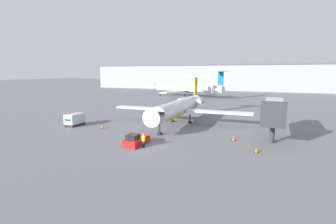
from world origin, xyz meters
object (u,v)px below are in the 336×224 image
object	(u,v)px
traffic_cone_right	(234,138)
airplane_parked_far_right	(186,88)
luggage_cart	(75,120)
worker_near_tug	(143,140)
airplane_main	(180,107)
pushback_tug	(136,141)
traffic_cone_mid	(256,150)
jet_bridge	(274,110)
traffic_cone_left	(103,127)

from	to	relation	value
traffic_cone_right	airplane_parked_far_right	distance (m)	67.16
luggage_cart	worker_near_tug	distance (m)	20.49
airplane_main	pushback_tug	distance (m)	17.38
traffic_cone_mid	jet_bridge	size ratio (longest dim) A/B	0.06
luggage_cart	pushback_tug	bearing A→B (deg)	-22.74
pushback_tug	traffic_cone_right	bearing A→B (deg)	31.52
traffic_cone_left	airplane_parked_far_right	xyz separation A→B (m)	(-4.76, 61.23, 3.25)
luggage_cart	worker_near_tug	bearing A→B (deg)	-22.90
traffic_cone_left	traffic_cone_mid	world-z (taller)	traffic_cone_left
traffic_cone_left	traffic_cone_mid	size ratio (longest dim) A/B	1.01
worker_near_tug	traffic_cone_mid	distance (m)	14.66
pushback_tug	luggage_cart	world-z (taller)	luggage_cart
airplane_main	pushback_tug	size ratio (longest dim) A/B	6.13
traffic_cone_left	airplane_parked_far_right	distance (m)	61.51
traffic_cone_right	traffic_cone_left	bearing A→B (deg)	-179.38
traffic_cone_right	worker_near_tug	bearing A→B (deg)	-142.69
luggage_cart	airplane_parked_far_right	distance (m)	61.23
traffic_cone_mid	traffic_cone_left	bearing A→B (deg)	170.70
pushback_tug	luggage_cart	xyz separation A→B (m)	(-17.39, 7.29, 0.50)
airplane_main	jet_bridge	xyz separation A→B (m)	(17.19, -6.32, 1.17)
worker_near_tug	traffic_cone_mid	bearing A→B (deg)	13.93
traffic_cone_left	luggage_cart	bearing A→B (deg)	179.35
airplane_main	traffic_cone_left	xyz separation A→B (m)	(-11.23, -9.96, -2.96)
airplane_main	worker_near_tug	size ratio (longest dim) A/B	14.80
airplane_main	traffic_cone_mid	distance (m)	21.30
airplane_parked_far_right	pushback_tug	bearing A→B (deg)	-77.02
jet_bridge	traffic_cone_mid	bearing A→B (deg)	-102.07
airplane_main	traffic_cone_left	bearing A→B (deg)	-138.44
jet_bridge	traffic_cone_left	bearing A→B (deg)	-172.70
pushback_tug	jet_bridge	xyz separation A→B (m)	(17.41, 10.86, 3.81)
luggage_cart	traffic_cone_right	distance (m)	29.58
traffic_cone_right	jet_bridge	xyz separation A→B (m)	(5.23, 3.39, 4.08)
luggage_cart	traffic_cone_right	size ratio (longest dim) A/B	4.63
traffic_cone_mid	jet_bridge	world-z (taller)	jet_bridge
traffic_cone_left	traffic_cone_mid	distance (m)	27.06
worker_near_tug	luggage_cart	bearing A→B (deg)	157.10
pushback_tug	traffic_cone_left	bearing A→B (deg)	146.77
traffic_cone_left	traffic_cone_right	bearing A→B (deg)	0.62
airplane_main	traffic_cone_right	world-z (taller)	airplane_main
pushback_tug	traffic_cone_left	size ratio (longest dim) A/B	6.74
traffic_cone_left	worker_near_tug	bearing A→B (deg)	-32.31
traffic_cone_right	traffic_cone_mid	bearing A→B (deg)	-52.75
airplane_main	traffic_cone_right	xyz separation A→B (m)	(11.96, -9.71, -2.91)
luggage_cart	traffic_cone_mid	bearing A→B (deg)	-7.66
pushback_tug	worker_near_tug	xyz separation A→B (m)	(1.48, -0.68, 0.36)
luggage_cart	jet_bridge	world-z (taller)	jet_bridge
traffic_cone_mid	worker_near_tug	bearing A→B (deg)	-166.07
airplane_main	worker_near_tug	distance (m)	18.05
luggage_cart	traffic_cone_right	xyz separation A→B (m)	(29.57, 0.18, -0.76)
luggage_cart	worker_near_tug	xyz separation A→B (m)	(18.87, -7.97, -0.14)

